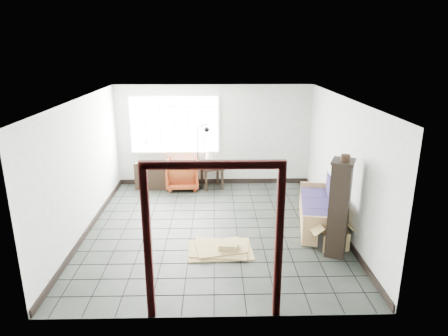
{
  "coord_description": "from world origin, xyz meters",
  "views": [
    {
      "loc": [
        0.03,
        -7.34,
        3.54
      ],
      "look_at": [
        0.21,
        0.3,
        1.18
      ],
      "focal_mm": 32.0,
      "sensor_mm": 36.0,
      "label": 1
    }
  ],
  "objects_px": {
    "tall_shelf": "(339,208)",
    "futon_sofa": "(323,211)",
    "armchair": "(183,173)",
    "side_table": "(212,170)"
  },
  "relations": [
    {
      "from": "side_table",
      "to": "tall_shelf",
      "type": "bearing_deg",
      "value": -57.5
    },
    {
      "from": "armchair",
      "to": "tall_shelf",
      "type": "bearing_deg",
      "value": 128.55
    },
    {
      "from": "side_table",
      "to": "armchair",
      "type": "bearing_deg",
      "value": -180.0
    },
    {
      "from": "futon_sofa",
      "to": "tall_shelf",
      "type": "xyz_separation_m",
      "value": [
        -0.06,
        -1.17,
        0.56
      ]
    },
    {
      "from": "side_table",
      "to": "futon_sofa",
      "type": "bearing_deg",
      "value": -45.38
    },
    {
      "from": "futon_sofa",
      "to": "side_table",
      "type": "xyz_separation_m",
      "value": [
        -2.27,
        2.3,
        0.17
      ]
    },
    {
      "from": "futon_sofa",
      "to": "armchair",
      "type": "xyz_separation_m",
      "value": [
        -3.02,
        2.3,
        0.1
      ]
    },
    {
      "from": "tall_shelf",
      "to": "futon_sofa",
      "type": "bearing_deg",
      "value": 111.17
    },
    {
      "from": "futon_sofa",
      "to": "side_table",
      "type": "bearing_deg",
      "value": 144.87
    },
    {
      "from": "tall_shelf",
      "to": "armchair",
      "type": "bearing_deg",
      "value": 154.6
    }
  ]
}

